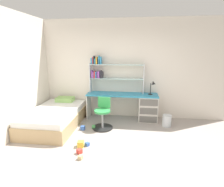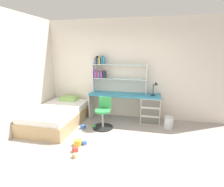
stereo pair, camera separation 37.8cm
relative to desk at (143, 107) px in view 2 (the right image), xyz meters
The scene contains 14 objects.
ground_plane 2.16m from the desk, 102.82° to the right, with size 5.72×5.68×0.02m, color #9E938C.
room_shell 2.11m from the desk, 152.22° to the right, with size 5.72×5.68×2.79m.
desk is the anchor object (origin of this frame).
bookshelf_hutch 1.33m from the desk, behind, with size 1.53×0.22×1.04m.
desk_lamp 0.66m from the desk, ahead, with size 0.20×0.16×0.38m.
swivel_chair 1.18m from the desk, 145.27° to the right, with size 0.52×0.52×0.78m.
bed_platform 2.33m from the desk, 162.45° to the right, with size 1.18×1.94×0.58m.
waste_bin 0.80m from the desk, 27.43° to the right, with size 0.23×0.23×0.31m, color silver.
toy_block_yellow_0 2.10m from the desk, 127.09° to the right, with size 0.12×0.12×0.12m, color gold.
toy_block_green_1 1.45m from the desk, 147.85° to the right, with size 0.08×0.08×0.08m, color #479E51.
toy_block_natural_2 2.38m from the desk, 118.44° to the right, with size 0.07×0.07×0.07m, color tan.
toy_block_red_3 2.27m from the desk, 122.38° to the right, with size 0.09×0.09×0.09m, color red.
toy_block_blue_4 1.72m from the desk, 149.36° to the right, with size 0.10×0.10×0.10m, color #3860B7.
toy_block_blue_5 1.99m from the desk, 125.17° to the right, with size 0.08×0.08×0.08m, color #3860B7.
Camera 2 is at (0.68, -2.75, 1.96)m, focal length 28.87 mm.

